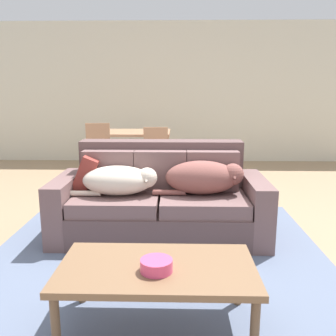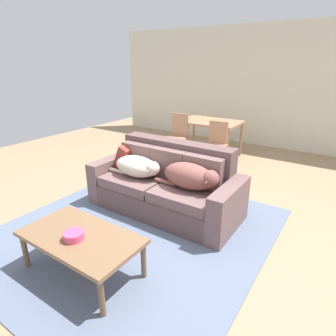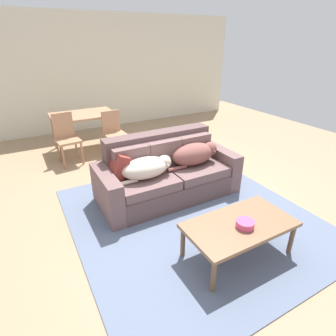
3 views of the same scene
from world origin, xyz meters
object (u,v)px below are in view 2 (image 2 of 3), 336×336
at_px(dog_on_right_cushion, 191,176).
at_px(coffee_table, 81,239).
at_px(bowl_on_coffee_table, 74,236).
at_px(dining_chair_near_right, 216,143).
at_px(dining_table, 210,124).
at_px(couch, 167,186).
at_px(dining_chair_near_left, 178,134).
at_px(dog_on_left_cushion, 138,166).
at_px(throw_pillow_by_left_arm, 127,157).

distance_m(dog_on_right_cushion, coffee_table, 1.46).
xyz_separation_m(bowl_on_coffee_table, dining_chair_near_right, (-0.20, 3.41, 0.04)).
bearing_deg(dining_table, dog_on_right_cushion, -68.56).
xyz_separation_m(coffee_table, dining_chair_near_right, (-0.20, 3.34, 0.12)).
relative_size(couch, bowl_on_coffee_table, 10.99).
relative_size(couch, dining_table, 1.64).
height_order(couch, dining_chair_near_left, dining_chair_near_left).
height_order(dining_table, dining_chair_near_right, dining_chair_near_right).
xyz_separation_m(dog_on_left_cushion, throw_pillow_by_left_arm, (-0.35, 0.18, 0.02)).
distance_m(coffee_table, dining_chair_near_right, 3.35).
bearing_deg(couch, coffee_table, -88.02).
xyz_separation_m(dog_on_right_cushion, dining_chair_near_left, (-1.45, 2.02, -0.10)).
xyz_separation_m(bowl_on_coffee_table, dining_chair_near_left, (-1.08, 3.48, 0.06)).
distance_m(dining_table, dining_chair_near_left, 0.71).
relative_size(bowl_on_coffee_table, dining_chair_near_right, 0.21).
xyz_separation_m(throw_pillow_by_left_arm, bowl_on_coffee_table, (0.77, -1.60, -0.16)).
bearing_deg(dining_chair_near_right, dining_table, 122.16).
distance_m(couch, throw_pillow_by_left_arm, 0.77).
height_order(dog_on_left_cushion, dining_table, dining_table).
distance_m(dining_chair_near_left, dining_chair_near_right, 0.88).
height_order(coffee_table, dining_table, dining_table).
bearing_deg(coffee_table, dining_chair_near_left, 107.50).
xyz_separation_m(coffee_table, bowl_on_coffee_table, (0.00, -0.07, 0.08)).
relative_size(coffee_table, bowl_on_coffee_table, 6.23).
relative_size(dog_on_left_cushion, dining_chair_near_right, 0.93).
bearing_deg(coffee_table, dining_table, 99.03).
bearing_deg(couch, throw_pillow_by_left_arm, 176.38).
relative_size(dog_on_left_cushion, dog_on_right_cushion, 0.96).
relative_size(couch, throw_pillow_by_left_arm, 5.57).
bearing_deg(dog_on_right_cushion, throw_pillow_by_left_arm, 173.27).
bearing_deg(coffee_table, throw_pillow_by_left_arm, 116.66).
xyz_separation_m(dog_on_left_cushion, dog_on_right_cushion, (0.79, 0.05, 0.02)).
bearing_deg(dining_chair_near_right, dog_on_right_cushion, -76.90).
height_order(bowl_on_coffee_table, dining_chair_near_right, dining_chair_near_right).
xyz_separation_m(couch, bowl_on_coffee_table, (0.05, -1.55, 0.10)).
distance_m(throw_pillow_by_left_arm, dining_table, 2.41).
bearing_deg(throw_pillow_by_left_arm, dog_on_left_cushion, -27.51).
distance_m(dog_on_left_cushion, dining_table, 2.60).
distance_m(dog_on_left_cushion, dining_chair_near_left, 2.17).
bearing_deg(throw_pillow_by_left_arm, dining_table, 86.59).
bearing_deg(bowl_on_coffee_table, dining_table, 98.89).
bearing_deg(dog_on_left_cushion, dining_chair_near_right, 83.89).
relative_size(dog_on_left_cushion, dining_chair_near_left, 0.88).
distance_m(couch, bowl_on_coffee_table, 1.56).
bearing_deg(bowl_on_coffee_table, dog_on_left_cushion, 106.49).
bearing_deg(bowl_on_coffee_table, throw_pillow_by_left_arm, 115.70).
bearing_deg(bowl_on_coffee_table, couch, 91.84).
bearing_deg(coffee_table, dining_chair_near_right, 93.46).
relative_size(dog_on_right_cushion, dining_chair_near_right, 0.97).
bearing_deg(dining_chair_near_left, dining_chair_near_right, -10.71).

